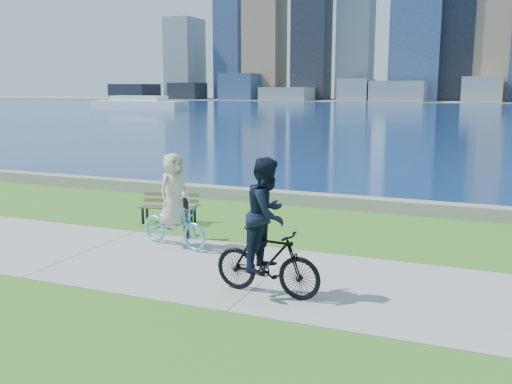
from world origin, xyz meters
TOP-DOWN VIEW (x-y plane):
  - ground at (0.00, 0.00)m, footprint 320.00×320.00m
  - concrete_path at (0.00, 0.00)m, footprint 80.00×3.50m
  - seawall at (0.00, 6.20)m, footprint 90.00×0.50m
  - bay_water at (0.00, 72.00)m, footprint 320.00×131.00m
  - far_shore at (0.00, 130.00)m, footprint 320.00×30.00m
  - ferry_near at (-45.30, 63.32)m, footprint 14.65×4.19m
  - park_bench at (-3.75, 2.90)m, footprint 1.48×0.81m
  - bollard_lamp at (-2.61, 1.69)m, footprint 0.18×0.18m
  - cyclist_woman at (-2.52, 1.03)m, footprint 1.04×1.86m
  - cyclist_man at (0.31, -0.86)m, footprint 0.73×1.86m

SIDE VIEW (x-z plane):
  - ground at x=0.00m, z-range 0.00..0.00m
  - bay_water at x=0.00m, z-range 0.00..0.01m
  - concrete_path at x=0.00m, z-range 0.00..0.02m
  - far_shore at x=0.00m, z-range 0.00..0.12m
  - seawall at x=0.00m, z-range 0.00..0.35m
  - park_bench at x=-3.75m, z-range 0.08..0.81m
  - bollard_lamp at x=-2.61m, z-range 0.08..1.18m
  - cyclist_woman at x=-2.52m, z-range -0.23..1.74m
  - ferry_near at x=-45.30m, z-range -0.17..1.82m
  - cyclist_man at x=0.31m, z-range -0.16..2.07m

